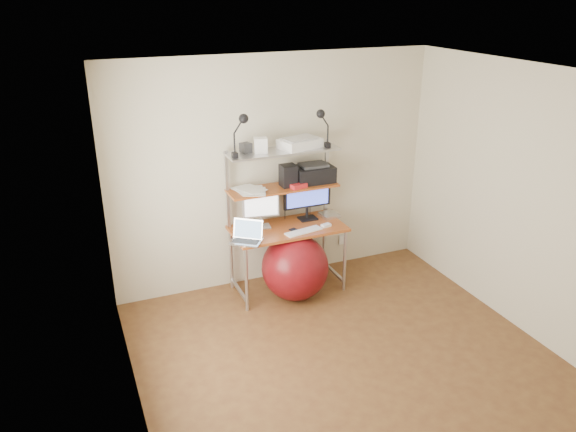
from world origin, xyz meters
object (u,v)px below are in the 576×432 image
at_px(laptop, 247,237).
at_px(printer, 313,173).
at_px(exercise_ball, 295,267).
at_px(monitor_silver, 261,206).
at_px(monitor_black, 307,195).

relative_size(laptop, printer, 0.91).
distance_m(laptop, exercise_ball, 0.67).
bearing_deg(laptop, printer, 56.97).
xyz_separation_m(monitor_silver, printer, (0.62, 0.04, 0.27)).
relative_size(monitor_silver, monitor_black, 0.80).
xyz_separation_m(monitor_black, exercise_ball, (-0.29, -0.34, -0.66)).
bearing_deg(exercise_ball, monitor_black, 49.79).
height_order(laptop, exercise_ball, laptop).
height_order(laptop, printer, printer).
height_order(monitor_silver, monitor_black, monitor_black).
distance_m(monitor_black, exercise_ball, 0.79).
xyz_separation_m(monitor_silver, monitor_black, (0.54, 0.02, 0.04)).
xyz_separation_m(printer, exercise_ball, (-0.36, -0.36, -0.89)).
bearing_deg(laptop, monitor_black, 57.53).
height_order(printer, exercise_ball, printer).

